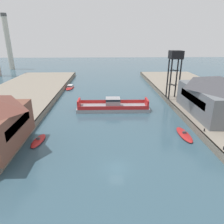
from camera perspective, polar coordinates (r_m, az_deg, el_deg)
ground_plane at (r=35.90m, az=1.25°, el=-15.35°), size 400.00×400.00×0.00m
chain_ferry at (r=61.92m, az=0.26°, el=1.59°), size 21.57×6.73×3.73m
moored_boat_near_left at (r=90.62m, az=-11.61°, el=6.81°), size 3.64×8.49×1.42m
moored_boat_near_right at (r=46.27m, az=-19.84°, el=-7.52°), size 2.57×6.42×1.05m
moored_boat_mid_left at (r=48.93m, az=19.48°, el=-5.91°), size 2.35×7.89×1.08m
warehouse_shed at (r=59.34m, az=27.06°, el=4.17°), size 12.62×21.66×9.98m
crane_tower at (r=68.88m, az=17.27°, el=13.61°), size 3.82×3.82×15.19m
bollard_left_mid at (r=40.38m, az=-28.21°, el=-10.09°), size 0.32×0.32×0.71m
bollard_right_mid at (r=42.41m, az=28.74°, el=-8.74°), size 0.32×0.32×0.71m
bollard_left_aft at (r=46.76m, az=-24.17°, el=-5.32°), size 0.32×0.32×0.71m
bollard_right_aft at (r=48.37m, az=24.37°, el=-4.51°), size 0.32×0.32×0.71m
smokestack_distant_b at (r=158.19m, az=-27.06°, el=17.30°), size 3.61×3.61×35.13m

